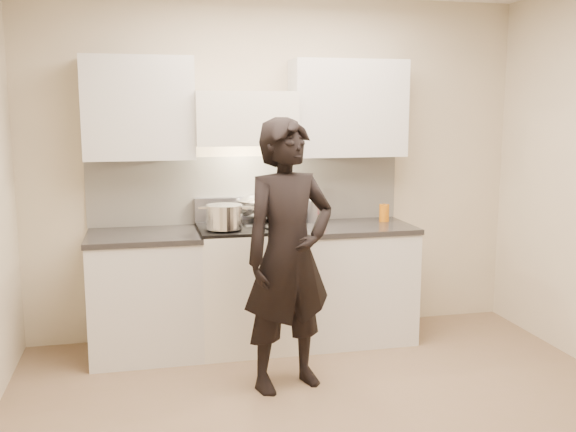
{
  "coord_description": "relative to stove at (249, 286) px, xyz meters",
  "views": [
    {
      "loc": [
        -1.07,
        -3.31,
        1.8
      ],
      "look_at": [
        -0.08,
        1.05,
        1.07
      ],
      "focal_mm": 40.0,
      "sensor_mm": 36.0,
      "label": 1
    }
  ],
  "objects": [
    {
      "name": "person",
      "position": [
        0.13,
        -0.8,
        0.41
      ],
      "size": [
        0.74,
        0.6,
        1.77
      ],
      "primitive_type": "imported",
      "rotation": [
        0.0,
        0.0,
        0.3
      ],
      "color": "black",
      "rests_on": "ground"
    },
    {
      "name": "stove",
      "position": [
        0.0,
        0.0,
        0.0
      ],
      "size": [
        0.76,
        0.65,
        0.96
      ],
      "color": "silver",
      "rests_on": "ground"
    },
    {
      "name": "room_shell",
      "position": [
        0.24,
        -1.05,
        1.12
      ],
      "size": [
        4.04,
        3.54,
        2.7
      ],
      "color": "beige",
      "rests_on": "ground"
    },
    {
      "name": "spice_jar",
      "position": [
        0.65,
        0.17,
        0.49
      ],
      "size": [
        0.04,
        0.04,
        0.08
      ],
      "color": "orange",
      "rests_on": "counter_right"
    },
    {
      "name": "counter_left",
      "position": [
        -0.78,
        0.0,
        -0.01
      ],
      "size": [
        0.82,
        0.67,
        0.92
      ],
      "color": "silver",
      "rests_on": "ground"
    },
    {
      "name": "oil_glass",
      "position": [
        1.13,
        0.1,
        0.51
      ],
      "size": [
        0.08,
        0.08,
        0.14
      ],
      "color": "#C3660E",
      "rests_on": "counter_right"
    },
    {
      "name": "utensil_crock",
      "position": [
        0.56,
        0.21,
        0.55
      ],
      "size": [
        0.12,
        0.12,
        0.33
      ],
      "color": "#989AAC",
      "rests_on": "counter_right"
    },
    {
      "name": "ground_plane",
      "position": [
        0.3,
        -1.42,
        -0.47
      ],
      "size": [
        4.0,
        4.0,
        0.0
      ],
      "primitive_type": "plane",
      "color": "#7C624E"
    },
    {
      "name": "stock_pot",
      "position": [
        -0.2,
        -0.14,
        0.57
      ],
      "size": [
        0.37,
        0.31,
        0.17
      ],
      "color": "silver",
      "rests_on": "stove"
    },
    {
      "name": "wok",
      "position": [
        0.14,
        0.14,
        0.6
      ],
      "size": [
        0.41,
        0.51,
        0.33
      ],
      "color": "silver",
      "rests_on": "stove"
    },
    {
      "name": "counter_right",
      "position": [
        0.83,
        0.0,
        -0.01
      ],
      "size": [
        0.92,
        0.67,
        0.92
      ],
      "color": "silver",
      "rests_on": "ground"
    }
  ]
}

